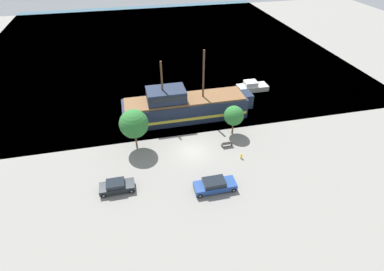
% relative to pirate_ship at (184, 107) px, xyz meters
% --- Properties ---
extents(ground_plane, '(160.00, 160.00, 0.00)m').
position_rel_pirate_ship_xyz_m(ground_plane, '(-0.59, -8.57, -2.03)').
color(ground_plane, gray).
extents(water_surface, '(80.00, 80.00, 0.00)m').
position_rel_pirate_ship_xyz_m(water_surface, '(-0.59, 35.43, -2.03)').
color(water_surface, '#33566B').
rests_on(water_surface, ground).
extents(pirate_ship, '(20.29, 4.76, 10.79)m').
position_rel_pirate_ship_xyz_m(pirate_ship, '(0.00, 0.00, 0.00)').
color(pirate_ship, '#192338').
rests_on(pirate_ship, water_surface).
extents(moored_boat_dockside, '(5.53, 2.41, 1.76)m').
position_rel_pirate_ship_xyz_m(moored_boat_dockside, '(14.01, 6.44, -1.37)').
color(moored_boat_dockside, '#B7B2A8').
rests_on(moored_boat_dockside, water_surface).
extents(parked_car_curb_front, '(4.86, 1.95, 1.48)m').
position_rel_pirate_ship_xyz_m(parked_car_curb_front, '(0.34, -15.97, -1.30)').
color(parked_car_curb_front, navy).
rests_on(parked_car_curb_front, ground_plane).
extents(parked_car_curb_mid, '(3.99, 1.81, 1.34)m').
position_rel_pirate_ship_xyz_m(parked_car_curb_mid, '(-10.72, -13.57, -1.36)').
color(parked_car_curb_mid, black).
rests_on(parked_car_curb_mid, ground_plane).
extents(fire_hydrant, '(0.42, 0.25, 0.76)m').
position_rel_pirate_ship_xyz_m(fire_hydrant, '(5.36, -11.36, -1.62)').
color(fire_hydrant, yellow).
rests_on(fire_hydrant, ground_plane).
extents(bench_promenade_east, '(1.54, 0.45, 0.85)m').
position_rel_pirate_ship_xyz_m(bench_promenade_east, '(4.32, -8.52, -1.60)').
color(bench_promenade_east, '#4C4742').
rests_on(bench_promenade_east, ground_plane).
extents(tree_row_east, '(3.84, 3.84, 5.93)m').
position_rel_pirate_ship_xyz_m(tree_row_east, '(-7.87, -6.12, 1.97)').
color(tree_row_east, brown).
rests_on(tree_row_east, ground_plane).
extents(tree_row_mideast, '(2.83, 2.83, 4.50)m').
position_rel_pirate_ship_xyz_m(tree_row_mideast, '(6.04, -5.75, 1.04)').
color(tree_row_mideast, brown).
rests_on(tree_row_mideast, ground_plane).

